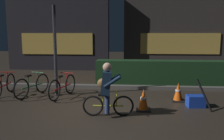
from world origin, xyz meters
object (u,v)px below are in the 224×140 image
object	(u,v)px
parked_bike_left_mid	(32,85)
parked_bike_center_left	(63,86)
closed_umbrella	(204,95)
traffic_cone_far	(178,92)
cyclist	(107,89)
traffic_cone_near	(143,100)
street_post	(55,51)
parked_bike_leftmost	(4,85)
blue_crate	(195,101)

from	to	relation	value
parked_bike_left_mid	parked_bike_center_left	bearing A→B (deg)	-75.49
parked_bike_center_left	closed_umbrella	xyz separation A→B (m)	(3.87, -0.90, 0.06)
traffic_cone_far	cyclist	bearing A→B (deg)	-143.69
traffic_cone_near	cyclist	xyz separation A→B (m)	(-0.86, -0.47, 0.37)
traffic_cone_far	street_post	bearing A→B (deg)	174.08
parked_bike_leftmost	parked_bike_left_mid	distance (m)	0.91
parked_bike_center_left	traffic_cone_near	bearing A→B (deg)	-100.20
traffic_cone_near	closed_umbrella	size ratio (longest dim) A/B	0.64
cyclist	closed_umbrella	xyz separation A→B (m)	(2.37, 0.62, -0.24)
blue_crate	cyclist	world-z (taller)	cyclist
cyclist	blue_crate	bearing A→B (deg)	17.27
parked_bike_leftmost	parked_bike_left_mid	world-z (taller)	parked_bike_left_mid
traffic_cone_far	blue_crate	size ratio (longest dim) A/B	1.21
traffic_cone_far	traffic_cone_near	bearing A→B (deg)	-138.07
parked_bike_leftmost	traffic_cone_far	bearing A→B (deg)	-95.67
parked_bike_left_mid	closed_umbrella	xyz separation A→B (m)	(4.84, -0.97, 0.06)
closed_umbrella	cyclist	bearing A→B (deg)	55.71
blue_crate	closed_umbrella	bearing A→B (deg)	-62.07
parked_bike_center_left	traffic_cone_far	bearing A→B (deg)	-78.41
blue_crate	parked_bike_leftmost	bearing A→B (deg)	172.79
parked_bike_center_left	street_post	bearing A→B (deg)	61.88
parked_bike_leftmost	cyclist	bearing A→B (deg)	-118.59
blue_crate	closed_umbrella	xyz separation A→B (m)	(0.13, -0.25, 0.23)
parked_bike_center_left	cyclist	xyz separation A→B (m)	(1.50, -1.52, 0.30)
street_post	closed_umbrella	bearing A→B (deg)	-15.51
blue_crate	parked_bike_center_left	bearing A→B (deg)	170.10
street_post	traffic_cone_near	world-z (taller)	street_post
parked_bike_left_mid	parked_bike_center_left	distance (m)	0.98
parked_bike_center_left	traffic_cone_far	world-z (taller)	parked_bike_center_left
parked_bike_left_mid	closed_umbrella	size ratio (longest dim) A/B	1.73
parked_bike_left_mid	blue_crate	world-z (taller)	parked_bike_left_mid
traffic_cone_near	blue_crate	xyz separation A→B (m)	(1.37, 0.40, -0.11)
traffic_cone_near	blue_crate	world-z (taller)	traffic_cone_near
parked_bike_leftmost	closed_umbrella	world-z (taller)	closed_umbrella
traffic_cone_far	closed_umbrella	world-z (taller)	closed_umbrella
parked_bike_center_left	blue_crate	distance (m)	3.80
parked_bike_left_mid	traffic_cone_far	distance (m)	4.37
parked_bike_left_mid	traffic_cone_near	world-z (taller)	parked_bike_left_mid
traffic_cone_near	traffic_cone_far	bearing A→B (deg)	41.93
street_post	cyclist	xyz separation A→B (m)	(1.78, -1.77, -0.75)
blue_crate	cyclist	bearing A→B (deg)	-158.83
cyclist	closed_umbrella	bearing A→B (deg)	10.67
traffic_cone_near	parked_bike_leftmost	bearing A→B (deg)	165.34
street_post	blue_crate	size ratio (longest dim) A/B	6.25
street_post	parked_bike_leftmost	size ratio (longest dim) A/B	1.81
cyclist	traffic_cone_near	bearing A→B (deg)	24.50
cyclist	parked_bike_left_mid	bearing A→B (deg)	143.50
parked_bike_leftmost	traffic_cone_far	world-z (taller)	parked_bike_leftmost
parked_bike_left_mid	traffic_cone_far	bearing A→B (deg)	-74.25
parked_bike_leftmost	cyclist	world-z (taller)	cyclist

